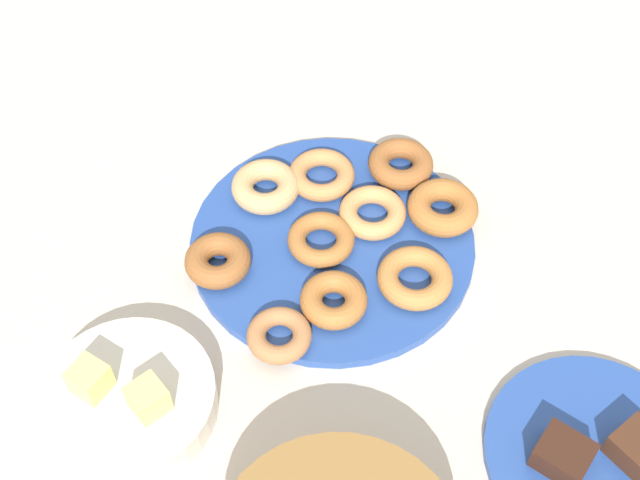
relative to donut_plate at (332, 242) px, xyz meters
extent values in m
plane|color=beige|center=(0.00, 0.00, -0.01)|extent=(2.40, 2.40, 0.00)
cylinder|color=#284C9E|center=(0.00, 0.00, 0.00)|extent=(0.36, 0.36, 0.01)
torus|color=#AD6B33|center=(-0.10, -0.11, 0.02)|extent=(0.09, 0.09, 0.03)
torus|color=#995B2D|center=(0.10, 0.11, 0.02)|extent=(0.11, 0.11, 0.03)
torus|color=#AD6B33|center=(0.01, 0.02, 0.02)|extent=(0.09, 0.09, 0.02)
torus|color=tan|center=(0.11, -0.02, 0.02)|extent=(0.10, 0.10, 0.03)
torus|color=#B27547|center=(-0.03, 0.16, 0.02)|extent=(0.10, 0.10, 0.02)
torus|color=#C6844C|center=(0.06, -0.08, 0.02)|extent=(0.11, 0.11, 0.02)
torus|color=#AD6B33|center=(-0.05, 0.09, 0.02)|extent=(0.08, 0.08, 0.03)
torus|color=#BC7A3D|center=(-0.12, 0.01, 0.02)|extent=(0.13, 0.13, 0.03)
torus|color=#995B2D|center=(-0.02, -0.15, 0.02)|extent=(0.12, 0.12, 0.03)
torus|color=tan|center=(-0.03, -0.06, 0.02)|extent=(0.09, 0.09, 0.02)
cylinder|color=#284C9E|center=(-0.39, 0.10, 0.00)|extent=(0.24, 0.24, 0.01)
cube|color=#472819|center=(-0.42, 0.08, 0.02)|extent=(0.07, 0.06, 0.03)
cube|color=#381E14|center=(-0.36, 0.13, 0.02)|extent=(0.06, 0.05, 0.03)
cylinder|color=silver|center=(0.07, 0.31, 0.01)|extent=(0.19, 0.19, 0.04)
cube|color=#DBD67A|center=(0.04, 0.31, 0.05)|extent=(0.05, 0.05, 0.04)
cube|color=#DBD67A|center=(0.10, 0.33, 0.05)|extent=(0.04, 0.04, 0.04)
camera|label=1|loc=(-0.34, 0.58, 0.86)|focal=48.20mm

